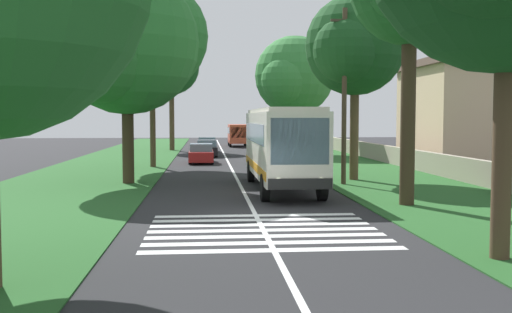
{
  "coord_description": "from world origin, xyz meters",
  "views": [
    {
      "loc": [
        -20.19,
        1.7,
        3.32
      ],
      "look_at": [
        6.33,
        -0.54,
        1.6
      ],
      "focal_mm": 42.22,
      "sensor_mm": 36.0,
      "label": 1
    }
  ],
  "objects_px": {
    "coach_bus": "(281,143)",
    "roadside_tree_right_2": "(293,77)",
    "roadside_tree_left_3": "(148,38)",
    "roadside_tree_left_0": "(170,69)",
    "utility_pole": "(344,94)",
    "roadside_tree_right_3": "(352,49)",
    "trailing_car_1": "(207,149)",
    "trailing_minibus_0": "(238,133)",
    "trailing_car_0": "(201,154)",
    "roadside_building": "(471,112)",
    "trailing_car_2": "(207,145)",
    "roadside_tree_left_1": "(122,46)"
  },
  "relations": [
    {
      "from": "trailing_car_1",
      "to": "trailing_car_2",
      "type": "relative_size",
      "value": 1.0
    },
    {
      "from": "trailing_car_2",
      "to": "utility_pole",
      "type": "height_order",
      "value": "utility_pole"
    },
    {
      "from": "roadside_tree_left_0",
      "to": "utility_pole",
      "type": "height_order",
      "value": "roadside_tree_left_0"
    },
    {
      "from": "trailing_car_1",
      "to": "trailing_minibus_0",
      "type": "bearing_deg",
      "value": -11.43
    },
    {
      "from": "roadside_tree_right_2",
      "to": "roadside_tree_right_3",
      "type": "distance_m",
      "value": 22.22
    },
    {
      "from": "trailing_car_1",
      "to": "roadside_tree_left_0",
      "type": "height_order",
      "value": "roadside_tree_left_0"
    },
    {
      "from": "coach_bus",
      "to": "utility_pole",
      "type": "bearing_deg",
      "value": -64.43
    },
    {
      "from": "coach_bus",
      "to": "roadside_tree_left_1",
      "type": "bearing_deg",
      "value": 69.37
    },
    {
      "from": "roadside_tree_right_3",
      "to": "roadside_tree_left_0",
      "type": "bearing_deg",
      "value": 20.53
    },
    {
      "from": "coach_bus",
      "to": "roadside_building",
      "type": "relative_size",
      "value": 1.11
    },
    {
      "from": "trailing_car_0",
      "to": "utility_pole",
      "type": "height_order",
      "value": "utility_pole"
    },
    {
      "from": "roadside_tree_right_2",
      "to": "roadside_tree_right_3",
      "type": "relative_size",
      "value": 1.09
    },
    {
      "from": "trailing_car_1",
      "to": "roadside_tree_right_2",
      "type": "height_order",
      "value": "roadside_tree_right_2"
    },
    {
      "from": "roadside_tree_right_3",
      "to": "roadside_tree_left_3",
      "type": "bearing_deg",
      "value": 51.37
    },
    {
      "from": "trailing_minibus_0",
      "to": "roadside_tree_right_3",
      "type": "height_order",
      "value": "roadside_tree_right_3"
    },
    {
      "from": "roadside_building",
      "to": "roadside_tree_left_0",
      "type": "bearing_deg",
      "value": 49.46
    },
    {
      "from": "trailing_car_0",
      "to": "roadside_building",
      "type": "relative_size",
      "value": 0.43
    },
    {
      "from": "trailing_car_0",
      "to": "trailing_car_1",
      "type": "height_order",
      "value": "same"
    },
    {
      "from": "trailing_car_0",
      "to": "trailing_minibus_0",
      "type": "height_order",
      "value": "trailing_minibus_0"
    },
    {
      "from": "coach_bus",
      "to": "roadside_tree_left_3",
      "type": "relative_size",
      "value": 0.9
    },
    {
      "from": "trailing_car_2",
      "to": "roadside_tree_right_2",
      "type": "distance_m",
      "value": 10.97
    },
    {
      "from": "roadside_tree_right_2",
      "to": "utility_pole",
      "type": "xyz_separation_m",
      "value": [
        -24.46,
        1.01,
        -2.42
      ]
    },
    {
      "from": "trailing_car_1",
      "to": "roadside_tree_left_0",
      "type": "xyz_separation_m",
      "value": [
        9.81,
        3.63,
        7.56
      ]
    },
    {
      "from": "trailing_car_2",
      "to": "roadside_building",
      "type": "xyz_separation_m",
      "value": [
        -16.37,
        -18.98,
        3.06
      ]
    },
    {
      "from": "coach_bus",
      "to": "roadside_tree_right_2",
      "type": "xyz_separation_m",
      "value": [
        26.05,
        -4.31,
        4.76
      ]
    },
    {
      "from": "roadside_tree_left_0",
      "to": "utility_pole",
      "type": "bearing_deg",
      "value": -162.27
    },
    {
      "from": "roadside_tree_left_0",
      "to": "trailing_car_0",
      "type": "bearing_deg",
      "value": -169.54
    },
    {
      "from": "coach_bus",
      "to": "roadside_tree_right_2",
      "type": "height_order",
      "value": "roadside_tree_right_2"
    },
    {
      "from": "trailing_car_0",
      "to": "roadside_tree_right_2",
      "type": "xyz_separation_m",
      "value": [
        9.54,
        -8.11,
        6.24
      ]
    },
    {
      "from": "trailing_minibus_0",
      "to": "roadside_tree_left_0",
      "type": "relative_size",
      "value": 0.54
    },
    {
      "from": "roadside_tree_right_2",
      "to": "trailing_minibus_0",
      "type": "bearing_deg",
      "value": 14.42
    },
    {
      "from": "coach_bus",
      "to": "roadside_tree_left_3",
      "type": "height_order",
      "value": "roadside_tree_left_3"
    },
    {
      "from": "roadside_tree_right_3",
      "to": "roadside_building",
      "type": "bearing_deg",
      "value": -47.04
    },
    {
      "from": "trailing_minibus_0",
      "to": "trailing_car_2",
      "type": "bearing_deg",
      "value": 161.99
    },
    {
      "from": "roadside_tree_right_3",
      "to": "roadside_building",
      "type": "relative_size",
      "value": 0.96
    },
    {
      "from": "trailing_car_2",
      "to": "roadside_building",
      "type": "bearing_deg",
      "value": -130.79
    },
    {
      "from": "trailing_car_1",
      "to": "roadside_tree_left_0",
      "type": "distance_m",
      "value": 12.91
    },
    {
      "from": "trailing_minibus_0",
      "to": "roadside_tree_left_3",
      "type": "relative_size",
      "value": 0.48
    },
    {
      "from": "roadside_tree_left_3",
      "to": "roadside_tree_right_2",
      "type": "bearing_deg",
      "value": -41.37
    },
    {
      "from": "roadside_building",
      "to": "utility_pole",
      "type": "bearing_deg",
      "value": 136.21
    },
    {
      "from": "roadside_tree_right_2",
      "to": "roadside_tree_right_3",
      "type": "bearing_deg",
      "value": 179.78
    },
    {
      "from": "trailing_minibus_0",
      "to": "roadside_tree_left_3",
      "type": "xyz_separation_m",
      "value": [
        -28.89,
        7.46,
        7.01
      ]
    },
    {
      "from": "roadside_tree_left_0",
      "to": "roadside_tree_left_3",
      "type": "xyz_separation_m",
      "value": [
        -20.84,
        0.21,
        0.32
      ]
    },
    {
      "from": "trailing_car_0",
      "to": "trailing_car_2",
      "type": "distance_m",
      "value": 14.32
    },
    {
      "from": "trailing_minibus_0",
      "to": "roadside_tree_left_3",
      "type": "bearing_deg",
      "value": 165.53
    },
    {
      "from": "trailing_car_1",
      "to": "roadside_tree_right_2",
      "type": "bearing_deg",
      "value": -74.98
    },
    {
      "from": "trailing_car_2",
      "to": "trailing_car_1",
      "type": "bearing_deg",
      "value": 179.8
    },
    {
      "from": "utility_pole",
      "to": "roadside_tree_right_3",
      "type": "bearing_deg",
      "value": -22.41
    },
    {
      "from": "trailing_minibus_0",
      "to": "roadside_tree_left_0",
      "type": "distance_m",
      "value": 12.73
    },
    {
      "from": "trailing_car_0",
      "to": "roadside_tree_left_3",
      "type": "bearing_deg",
      "value": 136.12
    }
  ]
}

